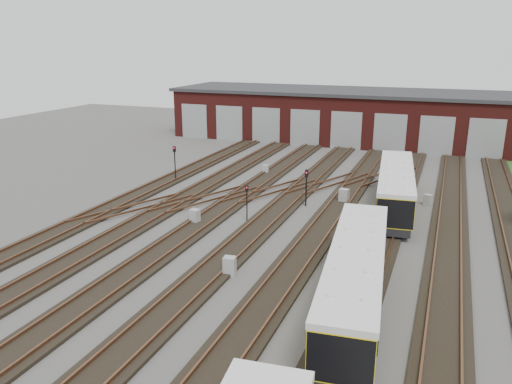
% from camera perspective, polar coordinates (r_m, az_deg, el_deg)
% --- Properties ---
extents(ground, '(120.00, 120.00, 0.00)m').
position_cam_1_polar(ground, '(28.31, -0.01, -8.58)').
color(ground, '#403E3C').
rests_on(ground, ground).
extents(track_network, '(30.40, 70.00, 0.33)m').
position_cam_1_polar(track_network, '(28.81, 0.11, -7.87)').
color(track_network, black).
rests_on(track_network, ground).
extents(maintenance_shed, '(51.00, 12.50, 6.35)m').
position_cam_1_polar(maintenance_shed, '(65.09, 13.10, 8.44)').
color(maintenance_shed, '#511714').
rests_on(maintenance_shed, ground).
extents(metro_train, '(3.85, 45.62, 2.78)m').
position_cam_1_polar(metro_train, '(23.73, 11.30, -9.47)').
color(metro_train, black).
rests_on(metro_train, ground).
extents(signal_mast_0, '(0.28, 0.26, 3.26)m').
position_cam_1_polar(signal_mast_0, '(45.23, -9.27, 3.71)').
color(signal_mast_0, black).
rests_on(signal_mast_0, ground).
extents(signal_mast_1, '(0.24, 0.23, 2.63)m').
position_cam_1_polar(signal_mast_1, '(34.70, -1.05, -0.74)').
color(signal_mast_1, black).
rests_on(signal_mast_1, ground).
extents(signal_mast_2, '(0.27, 0.25, 2.82)m').
position_cam_1_polar(signal_mast_2, '(38.12, 5.76, 0.99)').
color(signal_mast_2, black).
rests_on(signal_mast_2, ground).
extents(signal_mast_3, '(0.26, 0.24, 2.86)m').
position_cam_1_polar(signal_mast_3, '(38.25, 5.79, 1.08)').
color(signal_mast_3, black).
rests_on(signal_mast_3, ground).
extents(relay_cabinet_0, '(0.71, 0.62, 1.05)m').
position_cam_1_polar(relay_cabinet_0, '(34.86, -7.01, -2.80)').
color(relay_cabinet_0, '#9EA0A2').
rests_on(relay_cabinet_0, ground).
extents(relay_cabinet_1, '(0.57, 0.50, 0.88)m').
position_cam_1_polar(relay_cabinet_1, '(47.77, 1.12, 2.59)').
color(relay_cabinet_1, '#9EA0A2').
rests_on(relay_cabinet_1, ground).
extents(relay_cabinet_2, '(0.70, 0.61, 1.06)m').
position_cam_1_polar(relay_cabinet_2, '(27.21, -3.04, -8.46)').
color(relay_cabinet_2, '#9EA0A2').
rests_on(relay_cabinet_2, ground).
extents(relay_cabinet_3, '(0.68, 0.63, 0.90)m').
position_cam_1_polar(relay_cabinet_3, '(40.62, 19.04, -0.89)').
color(relay_cabinet_3, '#9EA0A2').
rests_on(relay_cabinet_3, ground).
extents(relay_cabinet_4, '(0.78, 0.69, 1.15)m').
position_cam_1_polar(relay_cabinet_4, '(39.58, 10.02, -0.47)').
color(relay_cabinet_4, '#9EA0A2').
rests_on(relay_cabinet_4, ground).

